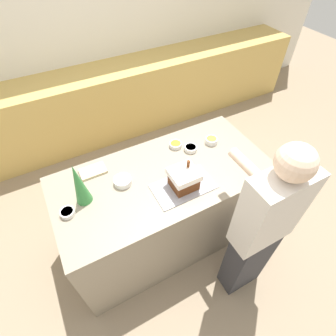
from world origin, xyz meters
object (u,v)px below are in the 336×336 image
at_px(baking_tray, 183,186).
at_px(candy_bowl_front_corner, 211,140).
at_px(candy_bowl_near_tray_left, 176,145).
at_px(candy_bowl_far_right, 123,181).
at_px(cookbook, 93,171).
at_px(decorative_tree, 79,184).
at_px(person, 260,231).
at_px(gingerbread_house, 184,179).
at_px(candy_bowl_far_left, 191,148).
at_px(candy_bowl_behind_tray, 67,212).

height_order(baking_tray, candy_bowl_front_corner, candy_bowl_front_corner).
height_order(candy_bowl_near_tray_left, candy_bowl_far_right, candy_bowl_far_right).
distance_m(candy_bowl_near_tray_left, candy_bowl_far_right, 0.59).
xyz_separation_m(candy_bowl_far_right, cookbook, (-0.17, 0.22, -0.02)).
relative_size(decorative_tree, candy_bowl_near_tray_left, 3.30).
bearing_deg(person, gingerbread_house, 119.35).
relative_size(candy_bowl_far_right, person, 0.08).
relative_size(candy_bowl_front_corner, candy_bowl_far_right, 0.79).
distance_m(candy_bowl_far_left, candy_bowl_near_tray_left, 0.14).
bearing_deg(candy_bowl_far_right, candy_bowl_front_corner, 4.69).
bearing_deg(candy_bowl_front_corner, candy_bowl_far_left, 178.89).
relative_size(decorative_tree, cookbook, 1.75).
height_order(gingerbread_house, candy_bowl_far_left, gingerbread_house).
xyz_separation_m(candy_bowl_near_tray_left, cookbook, (-0.73, 0.05, -0.01)).
distance_m(cookbook, person, 1.33).
bearing_deg(candy_bowl_far_right, candy_bowl_behind_tray, -169.43).
bearing_deg(decorative_tree, candy_bowl_far_left, 5.47).
xyz_separation_m(gingerbread_house, cookbook, (-0.56, 0.47, -0.08)).
height_order(candy_bowl_front_corner, cookbook, candy_bowl_front_corner).
distance_m(decorative_tree, candy_bowl_far_left, 0.97).
distance_m(candy_bowl_far_right, person, 1.06).
relative_size(baking_tray, candy_bowl_far_right, 3.42).
distance_m(candy_bowl_front_corner, person, 0.88).
relative_size(candy_bowl_far_left, person, 0.07).
height_order(decorative_tree, person, person).
distance_m(gingerbread_house, cookbook, 0.74).
bearing_deg(cookbook, decorative_tree, -119.32).
bearing_deg(candy_bowl_near_tray_left, person, -82.05).
height_order(baking_tray, candy_bowl_behind_tray, candy_bowl_behind_tray).
distance_m(baking_tray, candy_bowl_near_tray_left, 0.46).
height_order(gingerbread_house, candy_bowl_behind_tray, gingerbread_house).
distance_m(baking_tray, candy_bowl_front_corner, 0.57).
bearing_deg(gingerbread_house, baking_tray, -148.79).
height_order(cookbook, person, person).
distance_m(candy_bowl_near_tray_left, candy_bowl_behind_tray, 1.03).
distance_m(candy_bowl_behind_tray, cookbook, 0.41).
height_order(candy_bowl_behind_tray, cookbook, candy_bowl_behind_tray).
xyz_separation_m(candy_bowl_far_left, cookbook, (-0.82, 0.15, -0.01)).
bearing_deg(cookbook, candy_bowl_far_left, -10.22).
bearing_deg(person, candy_bowl_far_left, 92.84).
xyz_separation_m(candy_bowl_front_corner, candy_bowl_far_left, (-0.21, 0.00, -0.01)).
xyz_separation_m(candy_bowl_front_corner, person, (-0.17, -0.86, -0.10)).
relative_size(decorative_tree, candy_bowl_far_right, 2.64).
distance_m(candy_bowl_far_left, candy_bowl_far_right, 0.66).
height_order(decorative_tree, candy_bowl_far_left, decorative_tree).
height_order(decorative_tree, cookbook, decorative_tree).
bearing_deg(decorative_tree, person, -37.69).
xyz_separation_m(cookbook, person, (0.86, -1.01, -0.09)).
bearing_deg(candy_bowl_behind_tray, candy_bowl_far_left, 8.18).
distance_m(candy_bowl_far_left, cookbook, 0.83).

